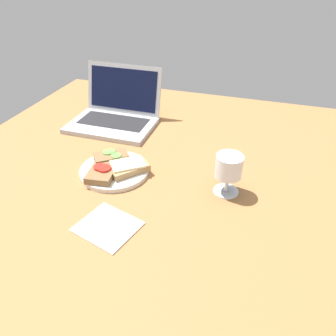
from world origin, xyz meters
TOP-DOWN VIEW (x-y plane):
  - wooden_table at (0.00, 0.00)cm, footprint 140.00×140.00cm
  - plate at (-11.91, -4.29)cm, footprint 21.58×21.58cm
  - sandwich_with_cucumber at (-14.61, -0.61)cm, footprint 12.08×11.26cm
  - sandwich_with_tomato at (-13.73, -8.42)cm, footprint 9.05×12.32cm
  - sandwich_with_cheese at (-7.40, -3.78)cm, footprint 13.61×13.99cm
  - wine_glass at (23.07, -3.34)cm, footprint 7.62×7.62cm
  - laptop at (-26.58, 27.84)cm, footprint 32.53×27.17cm
  - napkin at (-3.03, -27.00)cm, footprint 17.25×16.09cm

SIDE VIEW (x-z plane):
  - wooden_table at x=0.00cm, z-range 0.00..3.00cm
  - napkin at x=-3.03cm, z-range 3.00..3.40cm
  - plate at x=-11.91cm, z-range 3.00..4.48cm
  - sandwich_with_tomato at x=-13.73cm, z-range 4.28..7.07cm
  - sandwich_with_cheese at x=-7.40cm, z-range 4.41..7.06cm
  - sandwich_with_cucumber at x=-14.61cm, z-range 4.37..7.36cm
  - laptop at x=-26.58cm, z-range -3.26..17.26cm
  - wine_glass at x=23.07cm, z-range 5.25..17.41cm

